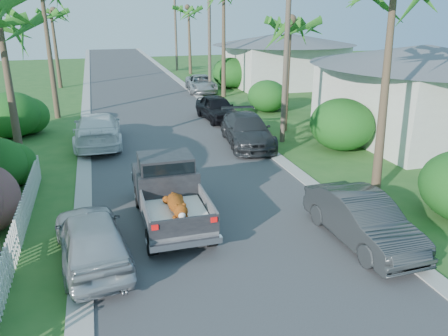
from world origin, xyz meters
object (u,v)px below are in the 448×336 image
object	(u,v)px
parked_car_rf	(217,108)
utility_pole_c	(209,35)
palm_r_d	(189,8)
palm_l_d	(51,11)
pickup_truck	(168,188)
utility_pole_d	(176,28)
palm_r_b	(290,21)
utility_pole_b	(286,51)
parked_car_rn	(362,220)
parked_car_rd	(201,84)
parked_car_ln	(92,238)
house_right_far	(284,61)
house_right_near	(421,95)
parked_car_rm	(247,130)
parked_car_lf	(98,129)

from	to	relation	value
parked_car_rf	utility_pole_c	xyz separation A→B (m)	(2.00, 9.44, 3.85)
palm_r_d	palm_l_d	bearing A→B (deg)	-155.22
pickup_truck	utility_pole_c	distance (m)	23.50
utility_pole_c	utility_pole_d	world-z (taller)	same
utility_pole_c	utility_pole_d	xyz separation A→B (m)	(0.00, 15.00, 0.00)
palm_r_b	utility_pole_b	bearing A→B (deg)	-116.57
parked_car_rn	parked_car_rd	distance (m)	26.03
parked_car_rd	utility_pole_d	bearing A→B (deg)	92.87
parked_car_ln	house_right_far	size ratio (longest dim) A/B	0.48
parked_car_ln	utility_pole_b	xyz separation A→B (m)	(9.57, 9.29, 3.87)
palm_r_d	parked_car_ln	bearing A→B (deg)	-106.09
parked_car_rn	house_right_near	xyz separation A→B (m)	(9.40, 9.36, 1.50)
parked_car_rn	house_right_far	xyz separation A→B (m)	(9.40, 27.36, 1.40)
parked_car_rm	palm_r_b	size ratio (longest dim) A/B	0.72
pickup_truck	palm_r_d	distance (m)	35.50
pickup_truck	parked_car_lf	size ratio (longest dim) A/B	0.92
parked_car_rm	palm_l_d	distance (m)	24.02
parked_car_rm	utility_pole_d	world-z (taller)	utility_pole_d
pickup_truck	house_right_far	distance (m)	28.17
parked_car_rd	utility_pole_b	size ratio (longest dim) A/B	0.54
utility_pole_b	utility_pole_d	xyz separation A→B (m)	(0.00, 30.00, 0.00)
parked_car_rn	parked_car_rf	size ratio (longest dim) A/B	1.00
palm_r_b	palm_l_d	bearing A→B (deg)	124.59
palm_l_d	house_right_far	distance (m)	20.37
utility_pole_c	utility_pole_d	size ratio (longest dim) A/B	1.00
parked_car_ln	utility_pole_c	bearing A→B (deg)	-118.75
house_right_far	utility_pole_b	world-z (taller)	utility_pole_b
palm_r_b	utility_pole_b	distance (m)	2.61
palm_r_d	house_right_near	distance (m)	29.10
pickup_truck	utility_pole_b	bearing A→B (deg)	44.84
parked_car_ln	parked_car_rn	bearing A→B (deg)	164.72
parked_car_rd	parked_car_ln	size ratio (longest dim) A/B	1.14
parked_car_rn	parked_car_rm	world-z (taller)	parked_car_rm
utility_pole_b	house_right_near	bearing A→B (deg)	-7.70
parked_car_rd	house_right_far	bearing A→B (deg)	14.93
parked_car_rd	parked_car_ln	bearing A→B (deg)	-104.52
pickup_truck	parked_car_rd	distance (m)	23.66
parked_car_rf	palm_l_d	bearing A→B (deg)	119.15
parked_car_ln	utility_pole_c	xyz separation A→B (m)	(9.57, 24.29, 3.87)
parked_car_rf	house_right_far	distance (m)	14.87
parked_car_rm	house_right_far	world-z (taller)	house_right_far
parked_car_rn	house_right_near	world-z (taller)	house_right_near
parked_car_rn	parked_car_ln	xyz separation A→B (m)	(-7.57, 1.07, 0.01)
parked_car_rd	utility_pole_c	world-z (taller)	utility_pole_c
house_right_near	house_right_far	xyz separation A→B (m)	(0.00, 18.00, -0.10)
house_right_far	utility_pole_d	size ratio (longest dim) A/B	1.00
palm_l_d	parked_car_lf	bearing A→B (deg)	-81.29
parked_car_ln	palm_r_b	bearing A→B (deg)	-140.36
palm_l_d	pickup_truck	bearing A→B (deg)	-79.99
house_right_far	utility_pole_b	bearing A→B (deg)	-113.52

